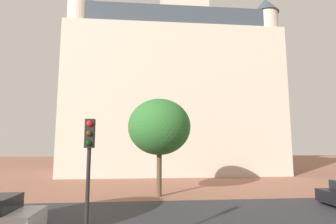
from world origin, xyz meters
name	(u,v)px	position (x,y,z in m)	size (l,w,h in m)	color
ground_plane	(161,206)	(0.00, 10.00, 0.00)	(120.00, 120.00, 0.00)	#93604C
street_asphalt_strip	(165,220)	(0.00, 7.34, 0.00)	(120.00, 8.11, 0.00)	#2D2D33
landmark_building	(175,86)	(2.80, 26.89, 11.31)	(26.33, 10.14, 35.20)	beige
traffic_light_pole	(89,162)	(-2.71, 2.71, 3.11)	(0.28, 0.34, 4.44)	black
tree_curb_far	(159,127)	(0.01, 12.81, 4.87)	(4.51, 4.51, 6.92)	brown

